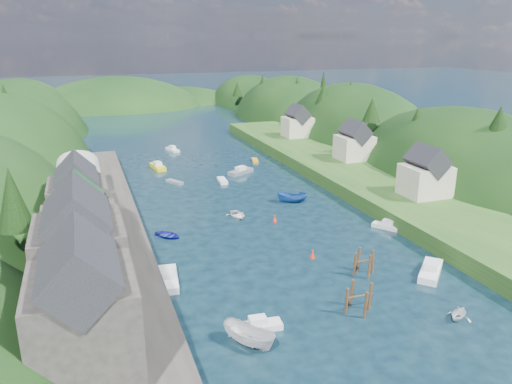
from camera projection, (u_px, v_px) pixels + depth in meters
name	position (u px, v px, depth m)	size (l,w,h in m)	color
ground	(219.00, 180.00, 98.88)	(600.00, 600.00, 0.00)	black
hillside_right	(353.00, 167.00, 137.90)	(36.00, 245.56, 48.00)	black
far_hills	(146.00, 129.00, 214.09)	(103.00, 68.00, 44.00)	black
hill_trees	(203.00, 113.00, 109.44)	(92.00, 151.16, 12.65)	black
quay_left	(101.00, 250.00, 63.95)	(12.00, 110.00, 2.00)	#2D2B28
terrace_left_grass	(42.00, 256.00, 61.65)	(12.00, 110.00, 2.50)	#234719
quayside_buildings	(81.00, 250.00, 49.25)	(8.00, 35.84, 12.90)	#2D2B28
boat_sheds	(79.00, 181.00, 79.14)	(7.00, 21.00, 7.50)	#2D2D30
terrace_right	(356.00, 176.00, 97.47)	(16.00, 120.00, 2.40)	#234719
right_bank_cottages	(349.00, 143.00, 104.54)	(9.00, 59.24, 8.41)	beige
piling_cluster_near	(358.00, 301.00, 51.30)	(3.31, 3.08, 3.57)	#382314
piling_cluster_far	(364.00, 265.00, 59.43)	(2.95, 2.78, 3.54)	#382314
channel_buoy_near	(313.00, 254.00, 64.07)	(0.70, 0.70, 1.10)	red
channel_buoy_far	(275.00, 219.00, 76.57)	(0.70, 0.70, 1.10)	red
moored_boats	(255.00, 226.00, 73.31)	(37.06, 90.86, 2.23)	slate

